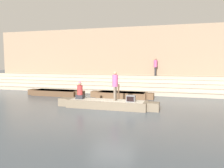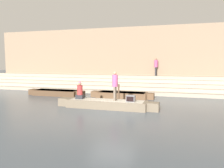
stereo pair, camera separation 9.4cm
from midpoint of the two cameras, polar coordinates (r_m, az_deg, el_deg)
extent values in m
plane|color=#4C5660|center=(12.47, 0.31, -7.61)|extent=(120.00, 120.00, 0.00)
cube|color=tan|center=(20.98, 7.16, -1.78)|extent=(36.00, 3.63, 0.31)
cube|color=#B2A28D|center=(21.30, 7.34, -0.84)|extent=(36.00, 2.91, 0.31)
cube|color=tan|center=(21.62, 7.50, 0.07)|extent=(36.00, 2.18, 0.31)
cube|color=#B2A28D|center=(21.95, 7.67, 0.95)|extent=(36.00, 1.45, 0.31)
cube|color=tan|center=(22.29, 7.82, 1.81)|extent=(36.00, 0.73, 0.31)
cube|color=#937A60|center=(23.19, 8.26, 6.58)|extent=(34.20, 1.20, 6.50)
cube|color=brown|center=(22.72, 7.92, -0.85)|extent=(34.20, 0.12, 0.60)
cube|color=#756651|center=(13.75, -1.24, -5.27)|extent=(5.06, 1.22, 0.51)
cube|color=beige|center=(13.71, -1.25, -4.33)|extent=(4.66, 1.12, 0.05)
cube|color=#756651|center=(13.17, 10.86, -5.86)|extent=(0.71, 0.67, 0.51)
cube|color=#756651|center=(14.88, -11.91, -4.55)|extent=(0.71, 0.67, 0.51)
cylinder|color=olive|center=(14.63, -3.23, -4.00)|extent=(2.81, 0.04, 0.04)
cylinder|color=#756656|center=(13.58, 1.09, -2.46)|extent=(0.15, 0.15, 0.87)
cylinder|color=#756656|center=(13.39, 0.87, -2.57)|extent=(0.15, 0.15, 0.87)
cylinder|color=#C64C7F|center=(13.39, 0.99, 0.87)|extent=(0.35, 0.35, 0.73)
sphere|color=#9E7556|center=(13.36, 0.99, 2.86)|extent=(0.21, 0.21, 0.21)
cube|color=#28282D|center=(14.37, -8.18, -3.31)|extent=(0.49, 0.38, 0.25)
cylinder|color=#B23333|center=(14.31, -8.20, -1.58)|extent=(0.35, 0.35, 0.62)
sphere|color=#9E7556|center=(14.26, -8.23, 0.06)|extent=(0.21, 0.21, 0.21)
sphere|color=pink|center=(14.25, -8.23, 0.35)|extent=(0.18, 0.18, 0.18)
cube|color=slate|center=(13.22, 5.13, -3.78)|extent=(0.51, 0.45, 0.38)
cube|color=black|center=(13.00, 4.92, -3.94)|extent=(0.43, 0.02, 0.30)
cube|color=brown|center=(19.59, -14.23, -2.22)|extent=(4.04, 1.34, 0.46)
cube|color=beige|center=(19.56, -14.24, -1.61)|extent=(3.72, 1.24, 0.05)
cube|color=brown|center=(18.51, -8.10, -2.55)|extent=(0.57, 0.74, 0.46)
cube|color=brown|center=(20.86, -19.67, -1.90)|extent=(0.57, 0.74, 0.46)
cube|color=brown|center=(17.71, 2.75, -2.87)|extent=(4.03, 1.34, 0.46)
cube|color=beige|center=(17.68, 2.76, -2.21)|extent=(3.70, 1.24, 0.05)
cube|color=brown|center=(17.31, 10.16, -3.16)|extent=(0.56, 0.74, 0.46)
cube|color=brown|center=(18.39, -4.21, -2.56)|extent=(0.56, 0.74, 0.46)
cylinder|color=brown|center=(15.67, 1.90, -2.44)|extent=(0.13, 0.13, 1.30)
cylinder|color=#28282D|center=(22.18, 11.53, 3.22)|extent=(0.15, 0.15, 0.85)
cylinder|color=#28282D|center=(21.98, 11.48, 3.20)|extent=(0.15, 0.15, 0.85)
cylinder|color=#C64C7F|center=(22.06, 11.54, 5.23)|extent=(0.35, 0.35, 0.71)
sphere|color=#9E7556|center=(22.06, 11.57, 6.41)|extent=(0.20, 0.20, 0.20)
camera|label=1|loc=(0.05, -89.82, 0.02)|focal=35.00mm
camera|label=2|loc=(0.05, 90.18, -0.02)|focal=35.00mm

